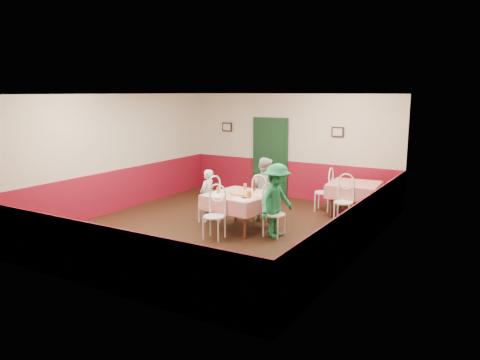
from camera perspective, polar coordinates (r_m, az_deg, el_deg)
The scene contains 39 objects.
floor at distance 9.93m, azimuth -2.40°, elevation -5.98°, with size 7.00×7.00×0.00m, color black.
ceiling at distance 9.51m, azimuth -2.54°, elevation 10.40°, with size 7.00×7.00×0.00m, color white.
back_wall at distance 12.67m, azimuth 6.24°, elevation 4.08°, with size 6.00×0.10×2.80m, color beige.
front_wall at distance 7.01m, azimuth -18.32°, elevation -1.79°, with size 6.00×0.10×2.80m, color beige.
left_wall at distance 11.52m, azimuth -15.08°, elevation 3.12°, with size 0.10×7.00×2.80m, color beige.
right_wall at distance 8.38m, azimuth 14.97°, elevation 0.38°, with size 0.10×7.00×2.80m, color beige.
wainscot_back at distance 12.79m, azimuth 6.13°, elevation 0.07°, with size 6.00×0.03×1.00m, color maroon.
wainscot_front at distance 7.26m, azimuth -17.81°, elevation -8.73°, with size 6.00×0.03×1.00m, color maroon.
wainscot_left at distance 11.66m, azimuth -14.81°, elevation -1.27°, with size 0.03×7.00×1.00m, color maroon.
wainscot_right at distance 8.59m, azimuth 14.58°, elevation -5.52°, with size 0.03×7.00×1.00m, color maroon.
door at distance 12.93m, azimuth 3.69°, elevation 2.69°, with size 0.96×0.06×2.10m, color black.
picture_left at distance 13.53m, azimuth -1.59°, elevation 6.48°, with size 0.32×0.03×0.26m, color black.
picture_right at distance 12.10m, azimuth 11.82°, elevation 5.75°, with size 0.32×0.03×0.26m, color black.
thermostat at distance 13.51m, azimuth -1.22°, elevation 4.98°, with size 0.10×0.03×0.10m, color white.
main_table at distance 9.83m, azimuth -0.00°, elevation -3.87°, with size 1.22×1.22×0.77m, color red.
second_table at distance 11.27m, azimuth 13.70°, elevation -2.28°, with size 1.12×1.12×0.77m, color red.
chair_left at distance 10.33m, azimuth -3.79°, elevation -2.75°, with size 0.42×0.42×0.90m, color white, non-canonical shape.
chair_right at distance 9.34m, azimuth 4.19°, elevation -4.20°, with size 0.42×0.42×0.90m, color white, non-canonical shape.
chair_far at distance 10.49m, azimuth 2.78°, elevation -2.53°, with size 0.42×0.42×0.90m, color white, non-canonical shape.
chair_near at distance 9.17m, azimuth -3.19°, elevation -4.48°, with size 0.42×0.42×0.90m, color white, non-canonical shape.
chair_second_a at distance 11.48m, azimuth 10.14°, elevation -1.51°, with size 0.42×0.42×0.90m, color white, non-canonical shape.
chair_second_b at distance 10.55m, azimuth 12.51°, elevation -2.69°, with size 0.42×0.42×0.90m, color white, non-canonical shape.
pizza at distance 9.71m, azimuth 0.06°, elevation -1.63°, with size 0.43×0.43×0.03m, color #B74723.
plate_left at distance 9.97m, azimuth -1.93°, elevation -1.34°, with size 0.25×0.25×0.01m, color white.
plate_right at distance 9.51m, azimuth 2.25°, elevation -1.94°, with size 0.25×0.25×0.01m, color white.
plate_far at distance 10.04m, azimuth 1.48°, elevation -1.26°, with size 0.25×0.25×0.01m, color white.
glass_a at distance 9.77m, azimuth -2.67°, elevation -1.26°, with size 0.07×0.07×0.13m, color #BF7219.
glass_b at distance 9.30m, azimuth 1.13°, elevation -1.79°, with size 0.08×0.08×0.15m, color #BF7219.
glass_c at distance 10.14m, azimuth 0.62°, elevation -0.80°, with size 0.07×0.07×0.13m, color #BF7219.
beer_bottle at distance 9.95m, azimuth 1.76°, elevation -0.75°, with size 0.06×0.06×0.23m, color #381C0A.
shaker_a at distance 9.68m, azimuth -3.58°, elevation -1.51°, with size 0.04×0.04×0.09m, color silver.
shaker_b at distance 9.61m, azimuth -3.42°, elevation -1.59°, with size 0.04×0.04×0.09m, color silver.
shaker_c at distance 9.77m, azimuth -3.45°, elevation -1.39°, with size 0.04×0.04×0.09m, color #B23319.
menu_left at distance 9.61m, azimuth -3.02°, elevation -1.85°, with size 0.30×0.40×0.00m, color white.
menu_right at distance 9.25m, azimuth 0.46°, elevation -2.34°, with size 0.30×0.40×0.00m, color white.
wallet at distance 9.33m, azimuth 0.56°, elevation -2.16°, with size 0.11×0.09×0.02m, color black.
diner_left at distance 10.33m, azimuth -4.01°, elevation -1.96°, with size 0.43×0.28×1.18m, color gray.
diner_far at distance 10.47m, azimuth 2.95°, elevation -1.10°, with size 0.69×0.54×1.42m, color gray.
diner_right at distance 9.25m, azimuth 4.48°, elevation -2.52°, with size 0.95×0.55×1.48m, color gray.
Camera 1 is at (5.21, -7.96, 2.85)m, focal length 35.00 mm.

